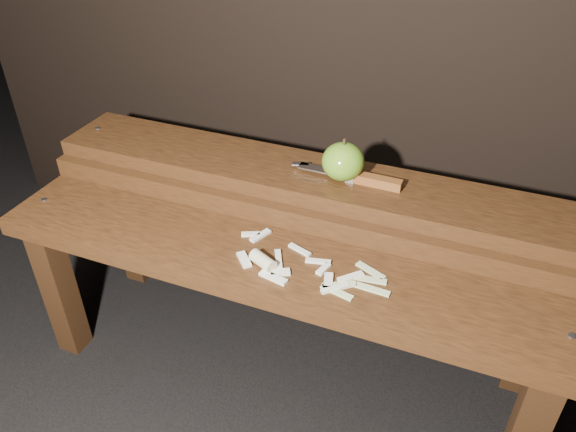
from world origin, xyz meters
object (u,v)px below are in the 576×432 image
at_px(bench_front_tier, 266,286).
at_px(bench_rear_tier, 305,204).
at_px(apple, 343,162).
at_px(knife, 363,178).

distance_m(bench_front_tier, bench_rear_tier, 0.23).
bearing_deg(apple, bench_rear_tier, -176.97).
xyz_separation_m(bench_front_tier, apple, (0.08, 0.23, 0.19)).
xyz_separation_m(bench_front_tier, bench_rear_tier, (0.00, 0.23, 0.06)).
height_order(apple, knife, apple).
relative_size(apple, knife, 0.38).
bearing_deg(bench_front_tier, knife, 60.74).
height_order(bench_front_tier, apple, apple).
relative_size(bench_rear_tier, apple, 12.78).
bearing_deg(bench_rear_tier, apple, 3.03).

